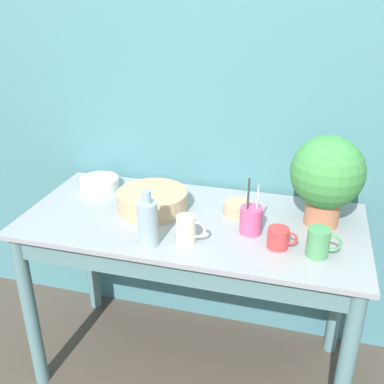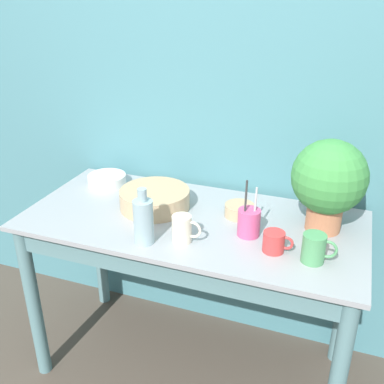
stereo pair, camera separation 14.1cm
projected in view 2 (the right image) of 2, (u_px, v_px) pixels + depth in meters
wall_back at (222, 99)px, 1.98m from camera, size 6.00×0.05×2.40m
counter_table at (190, 254)px, 1.87m from camera, size 1.38×0.65×0.79m
potted_plant at (329, 180)px, 1.66m from camera, size 0.28×0.28×0.36m
bowl_wash_large at (155, 199)px, 1.90m from camera, size 0.30×0.30×0.08m
bottle_tall at (143, 221)px, 1.62m from camera, size 0.07×0.07×0.22m
mug_cream at (183, 229)px, 1.65m from camera, size 0.11×0.07×0.10m
mug_red at (274, 242)px, 1.59m from camera, size 0.11×0.08×0.08m
mug_green at (314, 248)px, 1.53m from camera, size 0.12×0.08×0.10m
bowl_small_tan at (239, 210)px, 1.84m from camera, size 0.12×0.12×0.05m
bowl_small_enamel_white at (107, 180)px, 2.13m from camera, size 0.18×0.18×0.05m
utensil_cup at (249, 222)px, 1.69m from camera, size 0.09×0.09×0.23m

